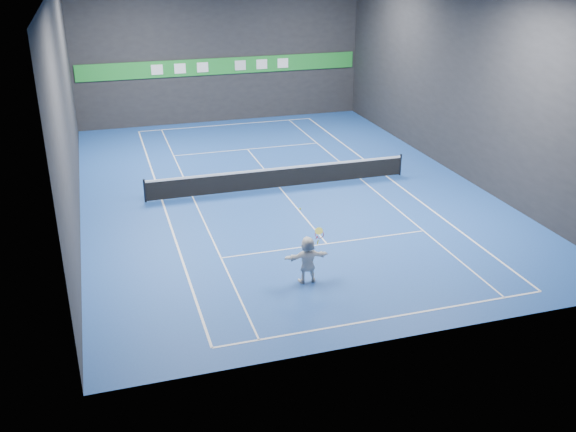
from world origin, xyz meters
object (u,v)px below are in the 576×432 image
object	(u,v)px
tennis_ball	(300,209)
tennis_net	(280,177)
player	(308,260)
tennis_racket	(319,235)

from	to	relation	value
tennis_ball	tennis_net	xyz separation A→B (m)	(1.90, 8.88, -2.11)
player	tennis_racket	size ratio (longest dim) A/B	2.60
tennis_net	tennis_racket	distance (m)	9.08
tennis_net	tennis_ball	bearing A→B (deg)	-102.07
player	tennis_ball	xyz separation A→B (m)	(-0.24, 0.10, 1.83)
player	tennis_ball	bearing A→B (deg)	-20.52
tennis_ball	tennis_net	size ratio (longest dim) A/B	0.01
tennis_net	tennis_racket	bearing A→B (deg)	-97.95
tennis_racket	tennis_ball	bearing A→B (deg)	175.41
tennis_ball	tennis_net	distance (m)	9.32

